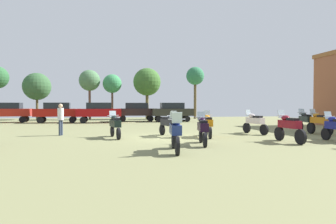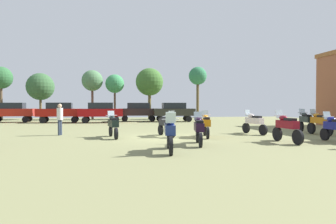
{
  "view_description": "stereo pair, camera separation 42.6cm",
  "coord_description": "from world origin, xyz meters",
  "px_view_note": "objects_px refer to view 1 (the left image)",
  "views": [
    {
      "loc": [
        -2.64,
        -15.41,
        1.77
      ],
      "look_at": [
        1.19,
        5.55,
        1.26
      ],
      "focal_mm": 30.97,
      "sensor_mm": 36.0,
      "label": 1
    },
    {
      "loc": [
        -2.22,
        -15.48,
        1.77
      ],
      "look_at": [
        1.19,
        5.55,
        1.26
      ],
      "focal_mm": 30.97,
      "sensor_mm": 36.0,
      "label": 2
    }
  ],
  "objects_px": {
    "motorcycle_1": "(115,125)",
    "car_2": "(99,111)",
    "person_3": "(61,117)",
    "motorcycle_5": "(319,122)",
    "tree_1": "(37,87)",
    "motorcycle_11": "(203,129)",
    "car_1": "(8,111)",
    "motorcycle_10": "(289,127)",
    "motorcycle_6": "(305,121)",
    "motorcycle_4": "(175,132)",
    "car_3": "(137,111)",
    "tree_4": "(112,84)",
    "tree_6": "(90,81)",
    "car_5": "(172,111)",
    "motorcycle_8": "(168,124)",
    "tree_2": "(147,82)",
    "motorcycle_7": "(336,127)",
    "motorcycle_2": "(255,122)",
    "tree_5": "(195,77)",
    "motorcycle_9": "(208,124)",
    "car_4": "(57,111)"
  },
  "relations": [
    {
      "from": "motorcycle_8",
      "to": "motorcycle_11",
      "type": "distance_m",
      "value": 3.72
    },
    {
      "from": "motorcycle_1",
      "to": "car_3",
      "type": "xyz_separation_m",
      "value": [
        2.28,
        15.7,
        0.46
      ]
    },
    {
      "from": "motorcycle_2",
      "to": "motorcycle_7",
      "type": "bearing_deg",
      "value": -78.86
    },
    {
      "from": "motorcycle_4",
      "to": "tree_5",
      "type": "distance_m",
      "value": 27.19
    },
    {
      "from": "motorcycle_2",
      "to": "car_2",
      "type": "relative_size",
      "value": 0.49
    },
    {
      "from": "motorcycle_8",
      "to": "motorcycle_10",
      "type": "relative_size",
      "value": 0.98
    },
    {
      "from": "motorcycle_6",
      "to": "motorcycle_11",
      "type": "distance_m",
      "value": 9.34
    },
    {
      "from": "motorcycle_8",
      "to": "car_4",
      "type": "height_order",
      "value": "car_4"
    },
    {
      "from": "tree_6",
      "to": "car_3",
      "type": "bearing_deg",
      "value": -44.55
    },
    {
      "from": "person_3",
      "to": "car_2",
      "type": "bearing_deg",
      "value": 14.48
    },
    {
      "from": "motorcycle_7",
      "to": "motorcycle_8",
      "type": "relative_size",
      "value": 0.96
    },
    {
      "from": "motorcycle_2",
      "to": "motorcycle_9",
      "type": "bearing_deg",
      "value": -174.7
    },
    {
      "from": "motorcycle_4",
      "to": "tree_6",
      "type": "bearing_deg",
      "value": -71.85
    },
    {
      "from": "motorcycle_7",
      "to": "motorcycle_1",
      "type": "bearing_deg",
      "value": 162.83
    },
    {
      "from": "motorcycle_9",
      "to": "motorcycle_6",
      "type": "bearing_deg",
      "value": 22.89
    },
    {
      "from": "tree_1",
      "to": "tree_5",
      "type": "relative_size",
      "value": 0.85
    },
    {
      "from": "motorcycle_7",
      "to": "car_5",
      "type": "relative_size",
      "value": 0.48
    },
    {
      "from": "motorcycle_5",
      "to": "tree_1",
      "type": "distance_m",
      "value": 30.84
    },
    {
      "from": "motorcycle_2",
      "to": "car_1",
      "type": "distance_m",
      "value": 24.24
    },
    {
      "from": "tree_2",
      "to": "motorcycle_1",
      "type": "bearing_deg",
      "value": -100.84
    },
    {
      "from": "motorcycle_8",
      "to": "motorcycle_9",
      "type": "height_order",
      "value": "motorcycle_9"
    },
    {
      "from": "car_1",
      "to": "motorcycle_10",
      "type": "bearing_deg",
      "value": -139.53
    },
    {
      "from": "motorcycle_11",
      "to": "car_2",
      "type": "bearing_deg",
      "value": 117.61
    },
    {
      "from": "motorcycle_6",
      "to": "car_4",
      "type": "xyz_separation_m",
      "value": [
        -17.68,
        13.55,
        0.43
      ]
    },
    {
      "from": "motorcycle_10",
      "to": "tree_4",
      "type": "xyz_separation_m",
      "value": [
        -8.38,
        24.11,
        3.62
      ]
    },
    {
      "from": "motorcycle_2",
      "to": "motorcycle_8",
      "type": "xyz_separation_m",
      "value": [
        -5.45,
        -0.48,
        -0.01
      ]
    },
    {
      "from": "motorcycle_1",
      "to": "motorcycle_7",
      "type": "bearing_deg",
      "value": -30.82
    },
    {
      "from": "tree_4",
      "to": "motorcycle_5",
      "type": "bearing_deg",
      "value": -59.66
    },
    {
      "from": "car_1",
      "to": "car_3",
      "type": "xyz_separation_m",
      "value": [
        12.84,
        -0.11,
        0.0
      ]
    },
    {
      "from": "motorcycle_1",
      "to": "car_2",
      "type": "relative_size",
      "value": 0.51
    },
    {
      "from": "tree_1",
      "to": "person_3",
      "type": "bearing_deg",
      "value": -72.63
    },
    {
      "from": "tree_1",
      "to": "motorcycle_8",
      "type": "bearing_deg",
      "value": -60.4
    },
    {
      "from": "tree_4",
      "to": "tree_2",
      "type": "bearing_deg",
      "value": 1.45
    },
    {
      "from": "motorcycle_1",
      "to": "motorcycle_7",
      "type": "distance_m",
      "value": 10.97
    },
    {
      "from": "motorcycle_7",
      "to": "tree_2",
      "type": "xyz_separation_m",
      "value": [
        -6.37,
        24.44,
        3.95
      ]
    },
    {
      "from": "motorcycle_8",
      "to": "tree_4",
      "type": "relative_size",
      "value": 0.39
    },
    {
      "from": "car_5",
      "to": "tree_1",
      "type": "xyz_separation_m",
      "value": [
        -15.25,
        7.4,
        2.83
      ]
    },
    {
      "from": "car_1",
      "to": "tree_5",
      "type": "bearing_deg",
      "value": -80.99
    },
    {
      "from": "tree_1",
      "to": "tree_6",
      "type": "distance_m",
      "value": 6.34
    },
    {
      "from": "car_2",
      "to": "motorcycle_4",
      "type": "bearing_deg",
      "value": -169.16
    },
    {
      "from": "car_5",
      "to": "tree_6",
      "type": "bearing_deg",
      "value": 54.46
    },
    {
      "from": "motorcycle_6",
      "to": "car_2",
      "type": "height_order",
      "value": "car_2"
    },
    {
      "from": "tree_2",
      "to": "tree_5",
      "type": "relative_size",
      "value": 0.96
    },
    {
      "from": "motorcycle_11",
      "to": "person_3",
      "type": "relative_size",
      "value": 1.16
    },
    {
      "from": "motorcycle_11",
      "to": "tree_1",
      "type": "bearing_deg",
      "value": 127.85
    },
    {
      "from": "car_2",
      "to": "tree_5",
      "type": "xyz_separation_m",
      "value": [
        11.74,
        6.7,
        4.22
      ]
    },
    {
      "from": "person_3",
      "to": "motorcycle_1",
      "type": "bearing_deg",
      "value": -98.8
    },
    {
      "from": "tree_6",
      "to": "motorcycle_11",
      "type": "bearing_deg",
      "value": -74.26
    },
    {
      "from": "motorcycle_4",
      "to": "motorcycle_8",
      "type": "xyz_separation_m",
      "value": [
        0.7,
        5.29,
        -0.03
      ]
    },
    {
      "from": "motorcycle_8",
      "to": "tree_6",
      "type": "relative_size",
      "value": 0.36
    }
  ]
}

